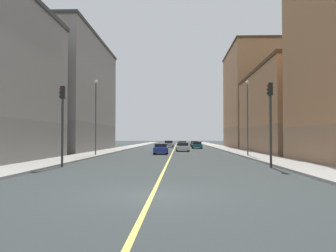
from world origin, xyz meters
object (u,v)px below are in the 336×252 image
(car_white, at_px, (183,147))
(traffic_light_left_near, at_px, (270,112))
(street_lamp_right_near, at_px, (96,110))
(car_maroon, at_px, (194,144))
(car_silver, at_px, (169,144))
(building_left_far, at_px, (256,98))
(building_right_midblock, at_px, (65,95))
(street_lamp_left_near, at_px, (247,111))
(car_teal, at_px, (197,145))
(traffic_light_right_near, at_px, (62,114))
(building_left_mid, at_px, (294,111))
(car_black, at_px, (181,145))
(car_blue, at_px, (161,149))
(car_orange, at_px, (182,144))

(car_white, bearing_deg, traffic_light_left_near, -78.38)
(street_lamp_right_near, bearing_deg, car_maroon, 73.46)
(car_silver, relative_size, car_white, 1.08)
(building_left_far, xyz_separation_m, building_right_midblock, (-33.16, -18.54, -1.42))
(traffic_light_left_near, bearing_deg, building_left_far, 78.91)
(street_lamp_left_near, bearing_deg, car_white, 114.71)
(traffic_light_left_near, xyz_separation_m, car_white, (-5.85, 28.45, -3.17))
(car_teal, bearing_deg, car_maroon, 89.40)
(traffic_light_right_near, height_order, car_silver, traffic_light_right_near)
(car_teal, height_order, car_white, car_white)
(street_lamp_left_near, bearing_deg, traffic_light_right_near, -139.13)
(building_right_midblock, distance_m, car_silver, 27.42)
(building_left_mid, bearing_deg, car_black, 126.33)
(traffic_light_right_near, relative_size, car_blue, 1.38)
(traffic_light_left_near, height_order, car_orange, traffic_light_left_near)
(car_orange, height_order, car_teal, car_orange)
(traffic_light_left_near, relative_size, car_white, 1.40)
(street_lamp_right_near, xyz_separation_m, car_maroon, (12.69, 42.73, -4.47))
(street_lamp_right_near, xyz_separation_m, car_teal, (12.53, 27.55, -4.48))
(building_left_mid, bearing_deg, car_maroon, 110.32)
(building_left_mid, xyz_separation_m, street_lamp_left_near, (-8.27, -10.32, -0.69))
(car_blue, height_order, car_silver, car_silver)
(street_lamp_left_near, bearing_deg, car_silver, 104.70)
(building_right_midblock, distance_m, car_black, 25.16)
(street_lamp_left_near, xyz_separation_m, car_maroon, (-3.93, 43.28, -4.33))
(car_maroon, distance_m, car_silver, 8.73)
(street_lamp_right_near, bearing_deg, street_lamp_left_near, -1.86)
(building_right_midblock, height_order, car_orange, building_right_midblock)
(street_lamp_left_near, distance_m, car_maroon, 43.67)
(building_right_midblock, bearing_deg, car_teal, 31.59)
(car_black, bearing_deg, traffic_light_right_near, -100.98)
(building_left_mid, bearing_deg, car_blue, -166.39)
(building_left_far, relative_size, street_lamp_right_near, 2.47)
(building_left_far, height_order, street_lamp_right_near, building_left_far)
(traffic_light_left_near, xyz_separation_m, car_maroon, (-2.91, 56.80, -3.19))
(street_lamp_left_near, height_order, car_black, street_lamp_left_near)
(street_lamp_left_near, relative_size, car_teal, 1.80)
(traffic_light_left_near, relative_size, car_orange, 1.45)
(street_lamp_left_near, height_order, car_teal, street_lamp_left_near)
(traffic_light_right_near, height_order, street_lamp_left_near, street_lamp_left_near)
(car_teal, distance_m, car_white, 13.45)
(building_right_midblock, bearing_deg, building_left_far, 29.21)
(car_blue, bearing_deg, traffic_light_left_near, -66.10)
(car_silver, xyz_separation_m, car_white, (2.75, -21.72, -0.03))
(car_blue, relative_size, car_teal, 0.92)
(traffic_light_left_near, height_order, car_teal, traffic_light_left_near)
(building_left_mid, distance_m, car_orange, 33.17)
(traffic_light_right_near, bearing_deg, car_black, 79.02)
(street_lamp_left_near, relative_size, car_blue, 1.95)
(car_black, bearing_deg, traffic_light_left_near, -82.38)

